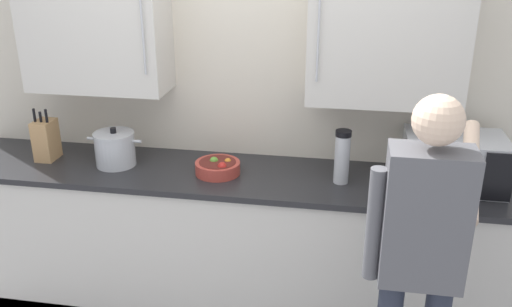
{
  "coord_description": "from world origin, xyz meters",
  "views": [
    {
      "loc": [
        0.64,
        -2.15,
        2.25
      ],
      "look_at": [
        0.15,
        0.68,
        1.09
      ],
      "focal_mm": 38.85,
      "sensor_mm": 36.0,
      "label": 1
    }
  ],
  "objects_px": {
    "microwave_oven": "(449,162)",
    "thermos_flask": "(342,157)",
    "fruit_bowl": "(218,167)",
    "knife_block": "(46,140)",
    "stock_pot": "(115,149)",
    "person_figure": "(421,250)"
  },
  "relations": [
    {
      "from": "fruit_bowl",
      "to": "person_figure",
      "type": "relative_size",
      "value": 0.15
    },
    {
      "from": "stock_pot",
      "to": "knife_block",
      "type": "relative_size",
      "value": 1.02
    },
    {
      "from": "fruit_bowl",
      "to": "knife_block",
      "type": "distance_m",
      "value": 1.08
    },
    {
      "from": "stock_pot",
      "to": "microwave_oven",
      "type": "bearing_deg",
      "value": 0.99
    },
    {
      "from": "stock_pot",
      "to": "fruit_bowl",
      "type": "bearing_deg",
      "value": -1.88
    },
    {
      "from": "thermos_flask",
      "to": "stock_pot",
      "type": "bearing_deg",
      "value": 179.13
    },
    {
      "from": "microwave_oven",
      "to": "thermos_flask",
      "type": "height_order",
      "value": "thermos_flask"
    },
    {
      "from": "microwave_oven",
      "to": "knife_block",
      "type": "height_order",
      "value": "knife_block"
    },
    {
      "from": "stock_pot",
      "to": "knife_block",
      "type": "bearing_deg",
      "value": 177.83
    },
    {
      "from": "fruit_bowl",
      "to": "thermos_flask",
      "type": "height_order",
      "value": "thermos_flask"
    },
    {
      "from": "stock_pot",
      "to": "thermos_flask",
      "type": "relative_size",
      "value": 1.1
    },
    {
      "from": "microwave_oven",
      "to": "thermos_flask",
      "type": "bearing_deg",
      "value": -174.7
    },
    {
      "from": "thermos_flask",
      "to": "person_figure",
      "type": "distance_m",
      "value": 0.85
    },
    {
      "from": "microwave_oven",
      "to": "stock_pot",
      "type": "xyz_separation_m",
      "value": [
        -1.91,
        -0.03,
        -0.04
      ]
    },
    {
      "from": "microwave_oven",
      "to": "thermos_flask",
      "type": "relative_size",
      "value": 2.36
    },
    {
      "from": "stock_pot",
      "to": "fruit_bowl",
      "type": "xyz_separation_m",
      "value": [
        0.63,
        -0.02,
        -0.06
      ]
    },
    {
      "from": "microwave_oven",
      "to": "fruit_bowl",
      "type": "distance_m",
      "value": 1.28
    },
    {
      "from": "stock_pot",
      "to": "fruit_bowl",
      "type": "distance_m",
      "value": 0.63
    },
    {
      "from": "fruit_bowl",
      "to": "person_figure",
      "type": "xyz_separation_m",
      "value": [
        1.06,
        -0.77,
        0.03
      ]
    },
    {
      "from": "fruit_bowl",
      "to": "person_figure",
      "type": "distance_m",
      "value": 1.31
    },
    {
      "from": "fruit_bowl",
      "to": "person_figure",
      "type": "height_order",
      "value": "person_figure"
    },
    {
      "from": "knife_block",
      "to": "person_figure",
      "type": "height_order",
      "value": "person_figure"
    }
  ]
}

